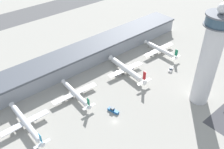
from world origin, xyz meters
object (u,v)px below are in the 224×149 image
object	(u,v)px
airplane_gate_charlie	(75,93)
service_truck_baggage	(171,69)
airplane_gate_echo	(160,49)
airplane_gate_delta	(126,69)
control_tower	(209,58)
airplane_gate_bravo	(26,123)
service_truck_catering	(113,110)

from	to	relation	value
airplane_gate_charlie	service_truck_baggage	bearing A→B (deg)	-16.56
airplane_gate_echo	service_truck_baggage	bearing A→B (deg)	-119.82
airplane_gate_delta	control_tower	bearing A→B (deg)	-73.11
control_tower	service_truck_baggage	bearing A→B (deg)	68.54
control_tower	airplane_gate_bravo	size ratio (longest dim) A/B	1.61
service_truck_catering	airplane_gate_echo	bearing A→B (deg)	19.40
service_truck_catering	service_truck_baggage	distance (m)	68.57
control_tower	airplane_gate_delta	size ratio (longest dim) A/B	1.59
control_tower	airplane_gate_bravo	bearing A→B (deg)	152.14
control_tower	service_truck_catering	xyz separation A→B (m)	(-54.28, 30.78, -34.35)
control_tower	airplane_gate_bravo	xyz separation A→B (m)	(-104.92, 55.46, -30.92)
control_tower	airplane_gate_bravo	distance (m)	122.64
airplane_gate_delta	service_truck_catering	size ratio (longest dim) A/B	5.23
service_truck_catering	airplane_gate_delta	bearing A→B (deg)	35.22
airplane_gate_bravo	airplane_gate_delta	size ratio (longest dim) A/B	0.99
control_tower	airplane_gate_echo	xyz separation A→B (m)	(27.73, 59.66, -31.13)
airplane_gate_bravo	airplane_gate_delta	bearing A→B (deg)	0.95
service_truck_baggage	airplane_gate_bravo	bearing A→B (deg)	170.66
airplane_gate_charlie	airplane_gate_bravo	bearing A→B (deg)	-174.22
control_tower	airplane_gate_echo	bearing A→B (deg)	65.07
airplane_gate_echo	airplane_gate_delta	bearing A→B (deg)	-176.50
airplane_gate_echo	control_tower	bearing A→B (deg)	-114.93
service_truck_baggage	service_truck_catering	bearing A→B (deg)	-175.73
control_tower	airplane_gate_charlie	size ratio (longest dim) A/B	1.92
airplane_gate_echo	service_truck_baggage	xyz separation A→B (m)	(-13.63, -23.78, -3.38)
airplane_gate_charlie	service_truck_baggage	xyz separation A→B (m)	(79.37, -23.60, -2.73)
airplane_gate_delta	service_truck_catering	xyz separation A→B (m)	(-37.00, -26.13, -3.13)
control_tower	service_truck_catering	size ratio (longest dim) A/B	8.31
airplane_gate_delta	service_truck_baggage	bearing A→B (deg)	-33.82
control_tower	airplane_gate_echo	distance (m)	72.78
airplane_gate_delta	service_truck_baggage	world-z (taller)	airplane_gate_delta
control_tower	airplane_gate_delta	distance (m)	67.17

